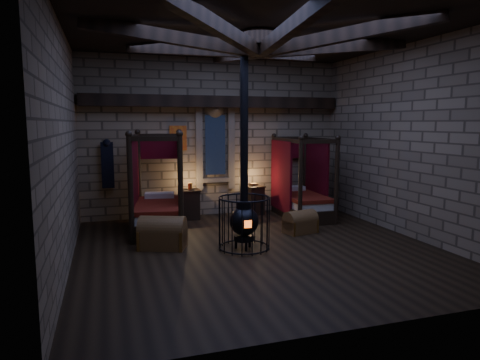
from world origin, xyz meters
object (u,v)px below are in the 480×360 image
object	(u,v)px
bed_right	(301,198)
trunk_left	(163,234)
trunk_right	(300,223)
stove	(244,218)
bed_left	(159,207)

from	to	relation	value
bed_right	trunk_left	world-z (taller)	bed_right
trunk_right	stove	xyz separation A→B (m)	(-1.62, -0.82, 0.39)
bed_left	trunk_right	world-z (taller)	bed_left
trunk_left	stove	xyz separation A→B (m)	(1.54, -0.55, 0.33)
bed_left	stove	size ratio (longest dim) A/B	0.56
bed_left	trunk_right	distance (m)	3.30
trunk_left	stove	bearing A→B (deg)	1.82
bed_left	trunk_right	xyz separation A→B (m)	(3.05, -1.21, -0.32)
stove	trunk_right	bearing A→B (deg)	29.26
trunk_left	bed_left	bearing A→B (deg)	107.46
trunk_right	stove	distance (m)	1.86
trunk_left	trunk_right	distance (m)	3.17
trunk_right	stove	bearing A→B (deg)	-166.25
bed_left	trunk_left	world-z (taller)	bed_left
bed_right	stove	xyz separation A→B (m)	(-2.37, -2.35, 0.11)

